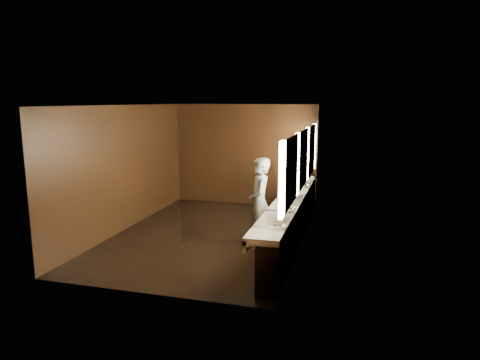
# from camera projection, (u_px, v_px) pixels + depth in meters

# --- Properties ---
(floor) EXTENTS (6.00, 6.00, 0.00)m
(floor) POSITION_uv_depth(u_px,v_px,m) (210.00, 235.00, 9.36)
(floor) COLOR black
(floor) RESTS_ON ground
(ceiling) EXTENTS (4.00, 6.00, 0.02)m
(ceiling) POSITION_uv_depth(u_px,v_px,m) (208.00, 105.00, 8.85)
(ceiling) COLOR #2D2D2B
(ceiling) RESTS_ON wall_back
(wall_back) EXTENTS (4.00, 0.02, 2.80)m
(wall_back) POSITION_uv_depth(u_px,v_px,m) (245.00, 155.00, 11.95)
(wall_back) COLOR black
(wall_back) RESTS_ON floor
(wall_front) EXTENTS (4.00, 0.02, 2.80)m
(wall_front) POSITION_uv_depth(u_px,v_px,m) (141.00, 204.00, 6.26)
(wall_front) COLOR black
(wall_front) RESTS_ON floor
(wall_left) EXTENTS (0.02, 6.00, 2.80)m
(wall_left) POSITION_uv_depth(u_px,v_px,m) (125.00, 168.00, 9.62)
(wall_left) COLOR black
(wall_left) RESTS_ON floor
(wall_right) EXTENTS (0.02, 6.00, 2.80)m
(wall_right) POSITION_uv_depth(u_px,v_px,m) (303.00, 176.00, 8.59)
(wall_right) COLOR black
(wall_right) RESTS_ON floor
(sink_counter) EXTENTS (0.55, 5.40, 1.01)m
(sink_counter) POSITION_uv_depth(u_px,v_px,m) (292.00, 219.00, 8.81)
(sink_counter) COLOR black
(sink_counter) RESTS_ON floor
(mirror_band) EXTENTS (0.06, 5.03, 1.15)m
(mirror_band) POSITION_uv_depth(u_px,v_px,m) (303.00, 159.00, 8.53)
(mirror_band) COLOR #FBECC0
(mirror_band) RESTS_ON wall_right
(person) EXTENTS (0.58, 0.74, 1.80)m
(person) POSITION_uv_depth(u_px,v_px,m) (260.00, 203.00, 8.46)
(person) COLOR #9CC1E9
(person) RESTS_ON floor
(trash_bin) EXTENTS (0.45, 0.45, 0.60)m
(trash_bin) POSITION_uv_depth(u_px,v_px,m) (273.00, 241.00, 8.03)
(trash_bin) COLOR black
(trash_bin) RESTS_ON floor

